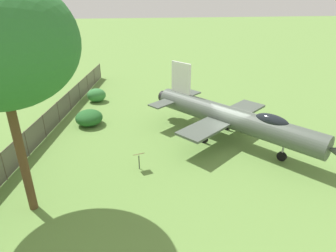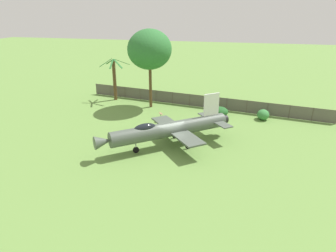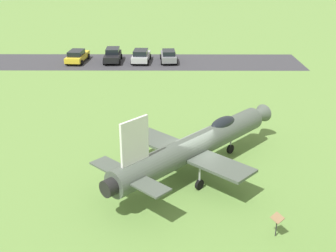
{
  "view_description": "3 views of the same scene",
  "coord_description": "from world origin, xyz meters",
  "px_view_note": "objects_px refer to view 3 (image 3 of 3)",
  "views": [
    {
      "loc": [
        6.65,
        17.84,
        9.79
      ],
      "look_at": [
        4.72,
        2.23,
        2.5
      ],
      "focal_mm": 31.64,
      "sensor_mm": 36.0,
      "label": 1
    },
    {
      "loc": [
        -27.0,
        -6.17,
        13.07
      ],
      "look_at": [
        -1.07,
        0.02,
        2.54
      ],
      "focal_mm": 32.14,
      "sensor_mm": 36.0,
      "label": 2
    },
    {
      "loc": [
        22.15,
        -4.34,
        12.53
      ],
      "look_at": [
        -1.21,
        -1.44,
        2.66
      ],
      "focal_mm": 45.06,
      "sensor_mm": 36.0,
      "label": 3
    }
  ],
  "objects_px": {
    "info_plaque": "(277,221)",
    "parked_car_black": "(113,55)",
    "parked_car_silver": "(141,56)",
    "parked_car_yellow": "(77,56)",
    "display_jet": "(199,144)",
    "parked_car_gray": "(169,56)"
  },
  "relations": [
    {
      "from": "info_plaque",
      "to": "parked_car_black",
      "type": "relative_size",
      "value": 0.25
    },
    {
      "from": "parked_car_silver",
      "to": "parked_car_yellow",
      "type": "xyz_separation_m",
      "value": [
        -0.97,
        -7.61,
        -0.03
      ]
    },
    {
      "from": "parked_car_silver",
      "to": "display_jet",
      "type": "bearing_deg",
      "value": -166.62
    },
    {
      "from": "info_plaque",
      "to": "parked_car_silver",
      "type": "bearing_deg",
      "value": -173.07
    },
    {
      "from": "parked_car_gray",
      "to": "parked_car_yellow",
      "type": "relative_size",
      "value": 0.87
    },
    {
      "from": "display_jet",
      "to": "parked_car_silver",
      "type": "distance_m",
      "value": 27.55
    },
    {
      "from": "display_jet",
      "to": "parked_car_black",
      "type": "relative_size",
      "value": 2.7
    },
    {
      "from": "display_jet",
      "to": "parked_car_yellow",
      "type": "height_order",
      "value": "display_jet"
    },
    {
      "from": "parked_car_silver",
      "to": "parked_car_gray",
      "type": "bearing_deg",
      "value": -87.28
    },
    {
      "from": "parked_car_black",
      "to": "parked_car_gray",
      "type": "bearing_deg",
      "value": 86.61
    },
    {
      "from": "parked_car_black",
      "to": "info_plaque",
      "type": "bearing_deg",
      "value": 17.63
    },
    {
      "from": "info_plaque",
      "to": "parked_car_black",
      "type": "height_order",
      "value": "parked_car_black"
    },
    {
      "from": "parked_car_silver",
      "to": "parked_car_black",
      "type": "height_order",
      "value": "parked_car_black"
    },
    {
      "from": "parked_car_gray",
      "to": "parked_car_yellow",
      "type": "xyz_separation_m",
      "value": [
        -1.38,
        -10.9,
        -0.01
      ]
    },
    {
      "from": "display_jet",
      "to": "info_plaque",
      "type": "distance_m",
      "value": 7.24
    },
    {
      "from": "parked_car_gray",
      "to": "parked_car_silver",
      "type": "height_order",
      "value": "parked_car_silver"
    },
    {
      "from": "info_plaque",
      "to": "parked_car_black",
      "type": "distance_m",
      "value": 35.65
    },
    {
      "from": "parked_car_black",
      "to": "parked_car_yellow",
      "type": "relative_size",
      "value": 0.91
    },
    {
      "from": "parked_car_gray",
      "to": "parked_car_silver",
      "type": "distance_m",
      "value": 3.31
    },
    {
      "from": "display_jet",
      "to": "parked_car_gray",
      "type": "height_order",
      "value": "display_jet"
    },
    {
      "from": "parked_car_gray",
      "to": "parked_car_black",
      "type": "relative_size",
      "value": 0.96
    },
    {
      "from": "parked_car_gray",
      "to": "parked_car_yellow",
      "type": "bearing_deg",
      "value": 87.0
    }
  ]
}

